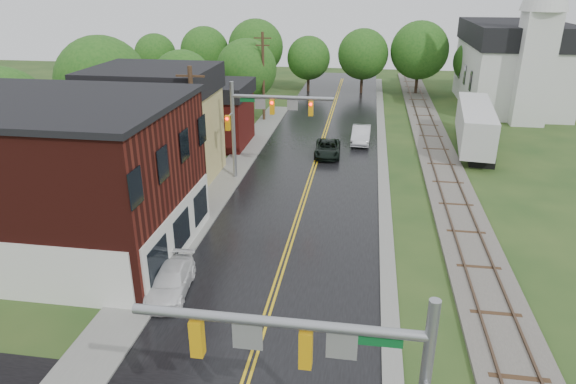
% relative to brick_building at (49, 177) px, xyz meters
% --- Properties ---
extents(main_road, '(10.00, 90.00, 0.02)m').
position_rel_brick_building_xyz_m(main_road, '(12.48, 15.00, -4.15)').
color(main_road, black).
rests_on(main_road, ground).
extents(curb_right, '(0.80, 70.00, 0.12)m').
position_rel_brick_building_xyz_m(curb_right, '(17.88, 20.00, -4.15)').
color(curb_right, gray).
rests_on(curb_right, ground).
extents(sidewalk_left, '(2.40, 50.00, 0.12)m').
position_rel_brick_building_xyz_m(sidewalk_left, '(6.28, 10.00, -4.15)').
color(sidewalk_left, gray).
rests_on(sidewalk_left, ground).
extents(brick_building, '(14.30, 10.30, 8.30)m').
position_rel_brick_building_xyz_m(brick_building, '(0.00, 0.00, 0.00)').
color(brick_building, '#42130E').
rests_on(brick_building, ground).
extents(yellow_house, '(8.00, 7.00, 6.40)m').
position_rel_brick_building_xyz_m(yellow_house, '(1.48, 11.00, -0.95)').
color(yellow_house, tan).
rests_on(yellow_house, ground).
extents(darkred_building, '(7.00, 6.00, 4.40)m').
position_rel_brick_building_xyz_m(darkred_building, '(2.48, 20.00, -1.95)').
color(darkred_building, '#3F0F0C').
rests_on(darkred_building, ground).
extents(church, '(10.40, 18.40, 20.00)m').
position_rel_brick_building_xyz_m(church, '(32.48, 38.74, 1.68)').
color(church, silver).
rests_on(church, ground).
extents(railroad, '(3.20, 80.00, 0.30)m').
position_rel_brick_building_xyz_m(railroad, '(22.48, 20.00, -4.05)').
color(railroad, '#59544C').
rests_on(railroad, ground).
extents(traffic_signal_near, '(7.34, 0.30, 7.20)m').
position_rel_brick_building_xyz_m(traffic_signal_near, '(15.96, -13.00, 0.82)').
color(traffic_signal_near, gray).
rests_on(traffic_signal_near, ground).
extents(traffic_signal_far, '(7.34, 0.43, 7.20)m').
position_rel_brick_building_xyz_m(traffic_signal_far, '(9.01, 12.00, 0.82)').
color(traffic_signal_far, gray).
rests_on(traffic_signal_far, ground).
extents(utility_pole_b, '(1.80, 0.28, 9.00)m').
position_rel_brick_building_xyz_m(utility_pole_b, '(5.68, 7.00, 0.57)').
color(utility_pole_b, '#382616').
rests_on(utility_pole_b, ground).
extents(utility_pole_c, '(1.80, 0.28, 9.00)m').
position_rel_brick_building_xyz_m(utility_pole_c, '(5.68, 29.00, 0.57)').
color(utility_pole_c, '#382616').
rests_on(utility_pole_c, ground).
extents(tree_left_a, '(6.80, 6.80, 8.67)m').
position_rel_brick_building_xyz_m(tree_left_a, '(-7.36, 6.90, 0.96)').
color(tree_left_a, black).
rests_on(tree_left_a, ground).
extents(tree_left_b, '(7.60, 7.60, 9.69)m').
position_rel_brick_building_xyz_m(tree_left_b, '(-5.36, 16.90, 1.57)').
color(tree_left_b, black).
rests_on(tree_left_b, ground).
extents(tree_left_c, '(6.00, 6.00, 7.65)m').
position_rel_brick_building_xyz_m(tree_left_c, '(-1.36, 24.90, 0.36)').
color(tree_left_c, black).
rests_on(tree_left_c, ground).
extents(tree_left_e, '(6.40, 6.40, 8.16)m').
position_rel_brick_building_xyz_m(tree_left_e, '(3.64, 30.90, 0.66)').
color(tree_left_e, black).
rests_on(tree_left_e, ground).
extents(suv_dark, '(2.26, 4.60, 1.26)m').
position_rel_brick_building_xyz_m(suv_dark, '(13.28, 18.29, -3.52)').
color(suv_dark, black).
rests_on(suv_dark, ground).
extents(sedan_silver, '(1.73, 4.64, 1.52)m').
position_rel_brick_building_xyz_m(sedan_silver, '(15.98, 22.46, -3.39)').
color(sedan_silver, silver).
rests_on(sedan_silver, ground).
extents(pickup_white, '(2.18, 4.41, 1.23)m').
position_rel_brick_building_xyz_m(pickup_white, '(7.68, -3.35, -3.53)').
color(pickup_white, white).
rests_on(pickup_white, ground).
extents(semi_trailer, '(3.92, 12.23, 3.80)m').
position_rel_brick_building_xyz_m(semi_trailer, '(25.64, 21.96, -1.89)').
color(semi_trailer, black).
rests_on(semi_trailer, ground).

